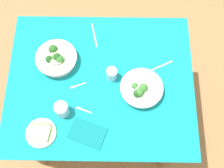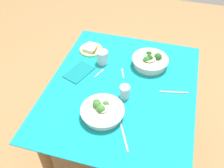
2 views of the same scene
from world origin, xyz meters
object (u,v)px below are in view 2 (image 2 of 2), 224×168
at_px(broccoli_bowl_near, 150,61).
at_px(bread_side_plate, 91,49).
at_px(table_knife_right, 174,92).
at_px(water_glass_side, 103,57).
at_px(fork_by_near_bowl, 100,73).
at_px(fork_by_far_bowl, 123,73).
at_px(broccoli_bowl_far, 102,111).
at_px(water_glass_center, 125,92).
at_px(napkin_folded_upper, 79,72).
at_px(table_knife_left, 124,137).

distance_m(broccoli_bowl_near, bread_side_plate, 0.48).
height_order(bread_side_plate, table_knife_right, bread_side_plate).
bearing_deg(bread_side_plate, broccoli_bowl_near, -96.79).
xyz_separation_m(bread_side_plate, water_glass_side, (-0.12, -0.13, 0.04)).
bearing_deg(fork_by_near_bowl, fork_by_far_bowl, -54.03).
relative_size(broccoli_bowl_far, water_glass_center, 3.04).
relative_size(bread_side_plate, table_knife_right, 0.96).
bearing_deg(broccoli_bowl_far, fork_by_far_bowl, -4.35).
bearing_deg(fork_by_near_bowl, bread_side_plate, 51.70).
bearing_deg(napkin_folded_upper, table_knife_right, -91.32).
bearing_deg(fork_by_near_bowl, table_knife_left, -127.43).
distance_m(broccoli_bowl_far, fork_by_far_bowl, 0.40).
height_order(water_glass_center, fork_by_far_bowl, water_glass_center).
height_order(water_glass_side, table_knife_right, water_glass_side).
xyz_separation_m(water_glass_center, napkin_folded_upper, (0.14, 0.37, -0.04)).
bearing_deg(water_glass_side, bread_side_plate, 47.99).
bearing_deg(table_knife_right, fork_by_near_bowl, -17.48).
distance_m(fork_by_far_bowl, fork_by_near_bowl, 0.17).
xyz_separation_m(broccoli_bowl_far, fork_by_near_bowl, (0.35, 0.13, -0.03)).
distance_m(water_glass_center, napkin_folded_upper, 0.40).
relative_size(fork_by_far_bowl, table_knife_left, 0.49).
bearing_deg(broccoli_bowl_near, fork_by_far_bowl, 129.77).
bearing_deg(water_glass_center, fork_by_near_bowl, 52.72).
height_order(fork_by_near_bowl, table_knife_left, same).
bearing_deg(fork_by_far_bowl, broccoli_bowl_near, -72.02).
distance_m(bread_side_plate, table_knife_right, 0.74).
height_order(water_glass_side, fork_by_far_bowl, water_glass_side).
bearing_deg(water_glass_side, water_glass_center, -140.93).
relative_size(broccoli_bowl_far, fork_by_near_bowl, 2.71).
bearing_deg(table_knife_left, fork_by_far_bowl, -11.52).
xyz_separation_m(fork_by_far_bowl, table_knife_left, (-0.52, -0.14, -0.00)).
relative_size(fork_by_near_bowl, napkin_folded_upper, 0.47).
bearing_deg(fork_by_far_bowl, table_knife_right, -125.69).
bearing_deg(table_knife_right, napkin_folded_upper, -13.59).
distance_m(broccoli_bowl_far, water_glass_side, 0.50).
xyz_separation_m(fork_by_far_bowl, napkin_folded_upper, (-0.08, 0.30, 0.00)).
bearing_deg(bread_side_plate, fork_by_near_bowl, -148.94).
bearing_deg(water_glass_center, table_knife_right, -68.12).
bearing_deg(napkin_folded_upper, fork_by_far_bowl, -75.81).
relative_size(broccoli_bowl_far, napkin_folded_upper, 1.26).
bearing_deg(bread_side_plate, broccoli_bowl_far, -155.25).
distance_m(bread_side_plate, table_knife_left, 0.85).
bearing_deg(broccoli_bowl_far, bread_side_plate, 24.75).
xyz_separation_m(fork_by_near_bowl, table_knife_right, (-0.05, -0.53, -0.00)).
bearing_deg(broccoli_bowl_far, fork_by_near_bowl, 20.04).
distance_m(broccoli_bowl_far, table_knife_right, 0.51).
relative_size(broccoli_bowl_far, water_glass_side, 2.70).
relative_size(broccoli_bowl_far, bread_side_plate, 1.46).
bearing_deg(table_knife_right, fork_by_far_bowl, -26.18).
bearing_deg(fork_by_far_bowl, napkin_folded_upper, 82.40).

